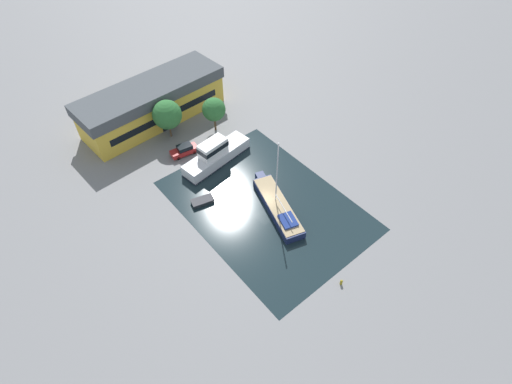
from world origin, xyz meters
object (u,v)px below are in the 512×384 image
(motor_cruiser, at_px, (216,155))
(warehouse_building, at_px, (152,102))
(small_dinghy, at_px, (202,201))
(quay_tree_near_building, at_px, (214,110))
(parked_car, at_px, (184,150))
(sailboat_moored, at_px, (277,206))
(quay_tree_by_water, at_px, (167,115))

(motor_cruiser, bearing_deg, warehouse_building, -1.91)
(small_dinghy, bearing_deg, quay_tree_near_building, -27.88)
(parked_car, bearing_deg, small_dinghy, 168.60)
(sailboat_moored, xyz_separation_m, small_dinghy, (-7.46, 7.89, -0.39))
(warehouse_building, height_order, parked_car, warehouse_building)
(quay_tree_near_building, bearing_deg, motor_cruiser, -125.11)
(quay_tree_by_water, bearing_deg, parked_car, -97.37)
(warehouse_building, xyz_separation_m, parked_car, (-1.17, -11.27, -2.61))
(sailboat_moored, relative_size, small_dinghy, 3.72)
(warehouse_building, bearing_deg, parked_car, -99.50)
(quay_tree_near_building, bearing_deg, parked_car, -165.60)
(motor_cruiser, bearing_deg, small_dinghy, 123.32)
(warehouse_building, distance_m, motor_cruiser, 16.27)
(warehouse_building, height_order, motor_cruiser, warehouse_building)
(quay_tree_near_building, bearing_deg, warehouse_building, 124.45)
(sailboat_moored, distance_m, motor_cruiser, 13.71)
(quay_tree_by_water, bearing_deg, sailboat_moored, -82.84)
(quay_tree_near_building, distance_m, small_dinghy, 17.34)
(warehouse_building, bearing_deg, motor_cruiser, -87.69)
(parked_car, xyz_separation_m, motor_cruiser, (2.82, -4.81, 0.71))
(quay_tree_by_water, relative_size, parked_car, 1.49)
(quay_tree_near_building, xyz_separation_m, sailboat_moored, (-3.89, -20.41, -3.49))
(motor_cruiser, bearing_deg, quay_tree_by_water, 4.13)
(motor_cruiser, bearing_deg, sailboat_moored, 175.79)
(warehouse_building, height_order, quay_tree_near_building, warehouse_building)
(parked_car, relative_size, small_dinghy, 1.32)
(quay_tree_near_building, height_order, sailboat_moored, sailboat_moored)
(quay_tree_near_building, distance_m, quay_tree_by_water, 7.67)
(warehouse_building, xyz_separation_m, quay_tree_by_water, (-0.48, -5.95, 0.99))
(warehouse_building, distance_m, quay_tree_near_building, 11.33)
(parked_car, distance_m, small_dinghy, 11.24)
(sailboat_moored, bearing_deg, warehouse_building, 112.55)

